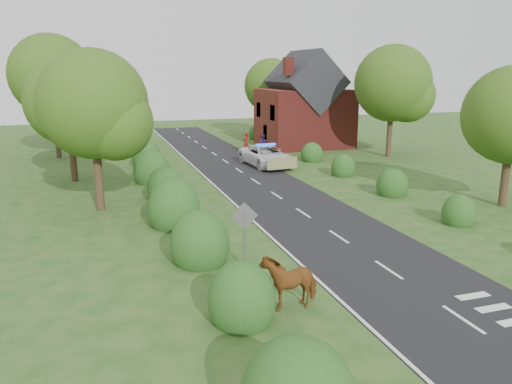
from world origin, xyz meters
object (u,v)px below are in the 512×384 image
object	(u,v)px
cow	(289,284)
pedestrian_red	(246,142)
police_van	(266,156)
pedestrian_purple	(262,144)
road_sign	(244,225)

from	to	relation	value
cow	pedestrian_red	bearing A→B (deg)	161.20
police_van	pedestrian_red	bearing A→B (deg)	81.22
police_van	pedestrian_purple	xyz separation A→B (m)	(1.48, 5.20, 0.11)
pedestrian_red	police_van	bearing A→B (deg)	43.94
cow	pedestrian_red	world-z (taller)	pedestrian_red
road_sign	police_van	distance (m)	20.54
police_van	pedestrian_purple	size ratio (longest dim) A/B	3.31
pedestrian_red	pedestrian_purple	size ratio (longest dim) A/B	1.02
cow	pedestrian_red	size ratio (longest dim) A/B	1.08
cow	pedestrian_purple	bearing A→B (deg)	158.47
cow	police_van	bearing A→B (deg)	158.19
pedestrian_red	road_sign	bearing A→B (deg)	30.82
road_sign	pedestrian_red	bearing A→B (deg)	72.91
pedestrian_red	pedestrian_purple	world-z (taller)	pedestrian_red
cow	police_van	world-z (taller)	police_van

